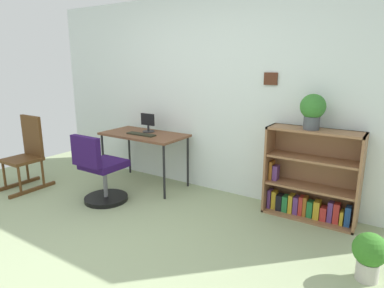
{
  "coord_description": "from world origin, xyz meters",
  "views": [
    {
      "loc": [
        2.17,
        -1.56,
        1.64
      ],
      "look_at": [
        0.2,
        1.46,
        0.76
      ],
      "focal_mm": 31.24,
      "sensor_mm": 36.0,
      "label": 1
    }
  ],
  "objects_px": {
    "rocking_chair": "(27,153)",
    "potted_plant_floor": "(370,254)",
    "desk": "(144,137)",
    "office_chair": "(100,174)",
    "potted_plant_on_shelf": "(313,109)",
    "bookshelf_low": "(310,180)",
    "keyboard": "(141,134)",
    "monitor": "(148,123)"
  },
  "relations": [
    {
      "from": "desk",
      "to": "bookshelf_low",
      "type": "height_order",
      "value": "bookshelf_low"
    },
    {
      "from": "rocking_chair",
      "to": "potted_plant_floor",
      "type": "xyz_separation_m",
      "value": [
        4.06,
        0.26,
        -0.26
      ]
    },
    {
      "from": "desk",
      "to": "rocking_chair",
      "type": "xyz_separation_m",
      "value": [
        -1.24,
        -0.92,
        -0.19
      ]
    },
    {
      "from": "rocking_chair",
      "to": "bookshelf_low",
      "type": "xyz_separation_m",
      "value": [
        3.38,
        1.14,
        -0.06
      ]
    },
    {
      "from": "bookshelf_low",
      "to": "potted_plant_floor",
      "type": "bearing_deg",
      "value": -52.26
    },
    {
      "from": "potted_plant_on_shelf",
      "to": "potted_plant_floor",
      "type": "height_order",
      "value": "potted_plant_on_shelf"
    },
    {
      "from": "monitor",
      "to": "potted_plant_on_shelf",
      "type": "distance_m",
      "value": 2.16
    },
    {
      "from": "desk",
      "to": "rocking_chair",
      "type": "height_order",
      "value": "rocking_chair"
    },
    {
      "from": "keyboard",
      "to": "potted_plant_on_shelf",
      "type": "xyz_separation_m",
      "value": [
        2.08,
        0.25,
        0.46
      ]
    },
    {
      "from": "monitor",
      "to": "office_chair",
      "type": "relative_size",
      "value": 0.3
    },
    {
      "from": "desk",
      "to": "potted_plant_floor",
      "type": "distance_m",
      "value": 2.92
    },
    {
      "from": "rocking_chair",
      "to": "potted_plant_on_shelf",
      "type": "relative_size",
      "value": 2.66
    },
    {
      "from": "office_chair",
      "to": "potted_plant_floor",
      "type": "distance_m",
      "value": 2.85
    },
    {
      "from": "office_chair",
      "to": "potted_plant_on_shelf",
      "type": "distance_m",
      "value": 2.47
    },
    {
      "from": "potted_plant_floor",
      "to": "potted_plant_on_shelf",
      "type": "bearing_deg",
      "value": 130.7
    },
    {
      "from": "keyboard",
      "to": "potted_plant_floor",
      "type": "relative_size",
      "value": 1.09
    },
    {
      "from": "monitor",
      "to": "desk",
      "type": "bearing_deg",
      "value": -80.15
    },
    {
      "from": "office_chair",
      "to": "potted_plant_on_shelf",
      "type": "relative_size",
      "value": 2.34
    },
    {
      "from": "desk",
      "to": "potted_plant_on_shelf",
      "type": "xyz_separation_m",
      "value": [
        2.11,
        0.16,
        0.52
      ]
    },
    {
      "from": "desk",
      "to": "potted_plant_floor",
      "type": "height_order",
      "value": "desk"
    },
    {
      "from": "desk",
      "to": "monitor",
      "type": "distance_m",
      "value": 0.21
    },
    {
      "from": "desk",
      "to": "office_chair",
      "type": "distance_m",
      "value": 0.81
    },
    {
      "from": "monitor",
      "to": "office_chair",
      "type": "distance_m",
      "value": 0.99
    },
    {
      "from": "rocking_chair",
      "to": "potted_plant_floor",
      "type": "relative_size",
      "value": 2.48
    },
    {
      "from": "keyboard",
      "to": "potted_plant_floor",
      "type": "distance_m",
      "value": 2.88
    },
    {
      "from": "monitor",
      "to": "bookshelf_low",
      "type": "distance_m",
      "value": 2.2
    },
    {
      "from": "desk",
      "to": "monitor",
      "type": "height_order",
      "value": "monitor"
    },
    {
      "from": "potted_plant_floor",
      "to": "monitor",
      "type": "bearing_deg",
      "value": 164.88
    },
    {
      "from": "potted_plant_on_shelf",
      "to": "potted_plant_floor",
      "type": "bearing_deg",
      "value": -49.3
    },
    {
      "from": "keyboard",
      "to": "office_chair",
      "type": "distance_m",
      "value": 0.76
    },
    {
      "from": "desk",
      "to": "bookshelf_low",
      "type": "relative_size",
      "value": 1.17
    },
    {
      "from": "desk",
      "to": "keyboard",
      "type": "distance_m",
      "value": 0.11
    },
    {
      "from": "bookshelf_low",
      "to": "potted_plant_floor",
      "type": "distance_m",
      "value": 1.12
    },
    {
      "from": "keyboard",
      "to": "potted_plant_on_shelf",
      "type": "bearing_deg",
      "value": 6.8
    },
    {
      "from": "office_chair",
      "to": "desk",
      "type": "bearing_deg",
      "value": 87.2
    },
    {
      "from": "rocking_chair",
      "to": "potted_plant_floor",
      "type": "bearing_deg",
      "value": 3.74
    },
    {
      "from": "rocking_chair",
      "to": "potted_plant_on_shelf",
      "type": "height_order",
      "value": "potted_plant_on_shelf"
    },
    {
      "from": "desk",
      "to": "rocking_chair",
      "type": "relative_size",
      "value": 1.19
    },
    {
      "from": "desk",
      "to": "rocking_chair",
      "type": "distance_m",
      "value": 1.56
    },
    {
      "from": "keyboard",
      "to": "potted_plant_floor",
      "type": "xyz_separation_m",
      "value": [
        2.78,
        -0.57,
        -0.5
      ]
    },
    {
      "from": "office_chair",
      "to": "rocking_chair",
      "type": "bearing_deg",
      "value": -172.03
    },
    {
      "from": "office_chair",
      "to": "monitor",
      "type": "bearing_deg",
      "value": 88.83
    }
  ]
}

